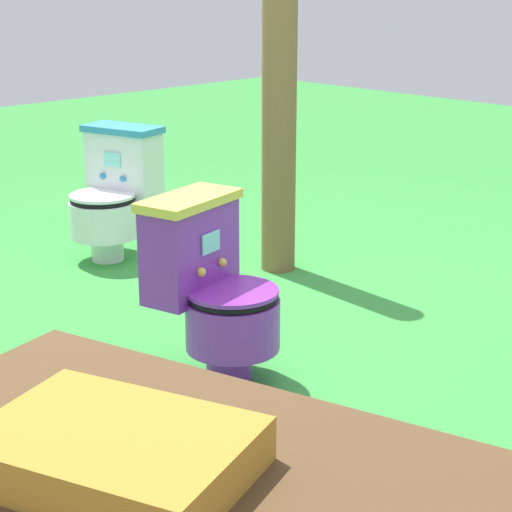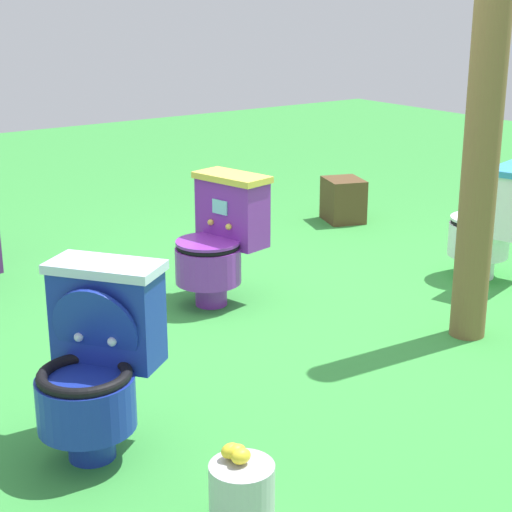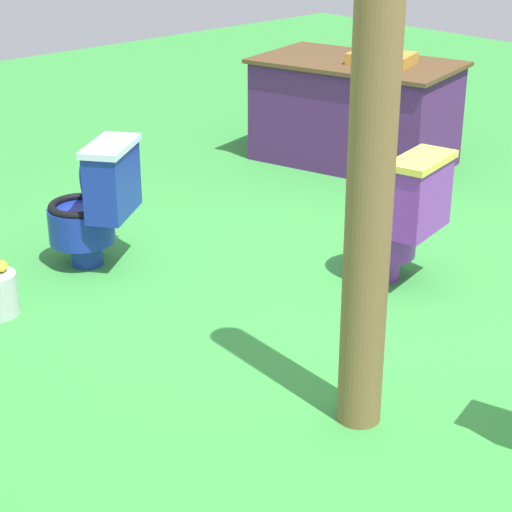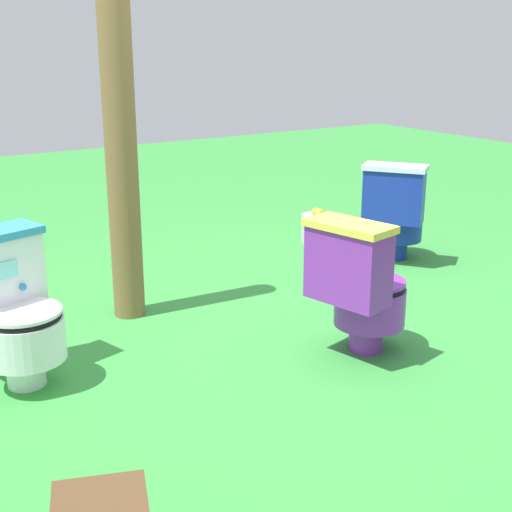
{
  "view_description": "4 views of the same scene",
  "coord_description": "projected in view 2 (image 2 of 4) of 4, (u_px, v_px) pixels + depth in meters",
  "views": [
    {
      "loc": [
        -2.66,
        2.65,
        1.58
      ],
      "look_at": [
        0.14,
        -0.11,
        0.33
      ],
      "focal_mm": 64.8,
      "sensor_mm": 36.0,
      "label": 1
    },
    {
      "loc": [
        -2.59,
        -3.38,
        1.7
      ],
      "look_at": [
        -0.11,
        0.06,
        0.35
      ],
      "focal_mm": 58.66,
      "sensor_mm": 36.0,
      "label": 2
    },
    {
      "loc": [
        2.74,
        -3.25,
        2.13
      ],
      "look_at": [
        -0.33,
        -0.46,
        0.33
      ],
      "focal_mm": 64.47,
      "sensor_mm": 36.0,
      "label": 3
    },
    {
      "loc": [
        2.19,
        2.98,
        1.6
      ],
      "look_at": [
        -0.01,
        -0.41,
        0.34
      ],
      "focal_mm": 50.56,
      "sensor_mm": 36.0,
      "label": 4
    }
  ],
  "objects": [
    {
      "name": "small_crate",
      "position": [
        343.0,
        200.0,
        6.44
      ],
      "size": [
        0.36,
        0.39,
        0.33
      ],
      "primitive_type": "cube",
      "rotation": [
        0.0,
        0.0,
        1.22
      ],
      "color": "brown",
      "rests_on": "ground"
    },
    {
      "name": "ground",
      "position": [
        278.0,
        317.0,
        4.57
      ],
      "size": [
        14.0,
        14.0,
        0.0
      ],
      "primitive_type": "plane",
      "color": "green"
    },
    {
      "name": "toilet_blue",
      "position": [
        96.0,
        359.0,
        3.15
      ],
      "size": [
        0.63,
        0.62,
        0.73
      ],
      "rotation": [
        0.0,
        0.0,
        2.2
      ],
      "color": "#192D9E",
      "rests_on": "ground"
    },
    {
      "name": "lemon_bucket",
      "position": [
        242.0,
        492.0,
        2.76
      ],
      "size": [
        0.22,
        0.22,
        0.28
      ],
      "color": "#B7B7BF",
      "rests_on": "ground"
    },
    {
      "name": "toilet_white",
      "position": [
        494.0,
        222.0,
        5.05
      ],
      "size": [
        0.52,
        0.58,
        0.73
      ],
      "rotation": [
        0.0,
        0.0,
        0.27
      ],
      "color": "white",
      "rests_on": "ground"
    },
    {
      "name": "toilet_purple",
      "position": [
        219.0,
        239.0,
        4.69
      ],
      "size": [
        0.57,
        0.5,
        0.73
      ],
      "rotation": [
        0.0,
        0.0,
        1.79
      ],
      "color": "purple",
      "rests_on": "ground"
    },
    {
      "name": "wooden_post",
      "position": [
        481.0,
        157.0,
        4.06
      ],
      "size": [
        0.18,
        0.18,
        1.87
      ],
      "primitive_type": "cylinder",
      "color": "brown",
      "rests_on": "ground"
    }
  ]
}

